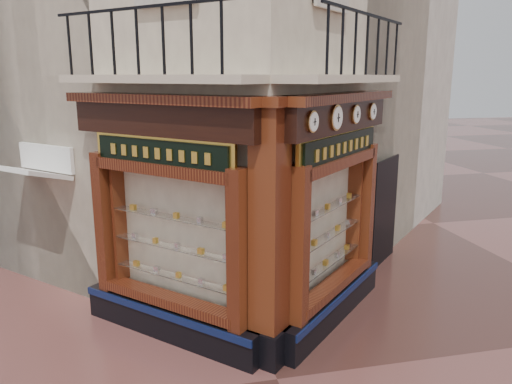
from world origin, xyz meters
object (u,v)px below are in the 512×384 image
object	(u,v)px
clock_c	(356,114)
awning	(39,297)
clock_a	(313,122)
signboard_left	(160,153)
clock_d	(372,112)
clock_b	(336,118)
corner_pilaster	(269,239)
signboard_right	(341,147)

from	to	relation	value
clock_c	awning	distance (m)	6.99
clock_a	signboard_left	size ratio (longest dim) A/B	0.15
clock_c	signboard_left	size ratio (longest dim) A/B	0.16
clock_c	clock_d	size ratio (longest dim) A/B	1.03
clock_b	signboard_left	world-z (taller)	clock_b
corner_pilaster	clock_c	size ratio (longest dim) A/B	12.51
corner_pilaster	clock_d	xyz separation A→B (m)	(2.33, 1.72, 1.67)
signboard_left	awning	bearing A→B (deg)	3.26
clock_d	signboard_left	bearing A→B (deg)	145.59
clock_b	clock_c	world-z (taller)	clock_b
clock_a	clock_c	distance (m)	1.62
corner_pilaster	awning	world-z (taller)	corner_pilaster
clock_c	signboard_left	world-z (taller)	clock_c
clock_c	signboard_right	size ratio (longest dim) A/B	0.15
clock_b	signboard_left	xyz separation A→B (m)	(-2.66, 0.42, -0.52)
awning	signboard_right	xyz separation A→B (m)	(5.33, -2.15, 3.10)
clock_b	clock_a	bearing A→B (deg)	-180.00
clock_c	clock_a	bearing A→B (deg)	-180.00
clock_b	clock_c	xyz separation A→B (m)	(0.56, 0.56, 0.00)
clock_a	signboard_left	world-z (taller)	clock_a
clock_d	awning	xyz separation A→B (m)	(-6.19, 1.44, -3.62)
signboard_left	signboard_right	xyz separation A→B (m)	(2.92, -0.00, 0.00)
corner_pilaster	clock_c	distance (m)	2.69
corner_pilaster	signboard_left	distance (m)	2.12
corner_pilaster	signboard_left	bearing A→B (deg)	100.25
clock_c	signboard_right	world-z (taller)	clock_c
awning	clock_a	bearing A→B (deg)	-170.15
corner_pilaster	signboard_right	distance (m)	2.12
clock_c	signboard_right	xyz separation A→B (m)	(-0.30, -0.14, -0.52)
clock_a	clock_b	world-z (taller)	clock_b
corner_pilaster	clock_a	bearing A→B (deg)	-44.29
signboard_left	clock_a	bearing A→B (deg)	-160.89
clock_a	signboard_right	world-z (taller)	clock_a
clock_b	clock_c	distance (m)	0.80
clock_c	clock_d	xyz separation A→B (m)	(0.57, 0.57, -0.00)
clock_d	signboard_left	xyz separation A→B (m)	(-3.79, -0.71, -0.52)
clock_c	awning	size ratio (longest dim) A/B	0.21
clock_a	awning	size ratio (longest dim) A/B	0.20
clock_c	signboard_right	distance (m)	0.62
clock_c	clock_d	distance (m)	0.80
signboard_right	clock_d	bearing A→B (deg)	-5.68
clock_c	signboard_right	bearing A→B (deg)	160.41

